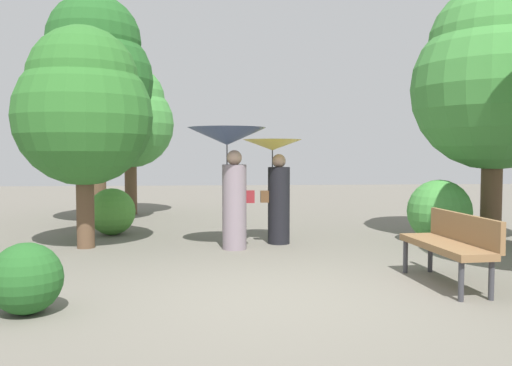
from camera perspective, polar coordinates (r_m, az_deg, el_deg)
ground_plane at (r=5.85m, az=2.62°, el=-12.01°), size 40.00×40.00×0.00m
person_left at (r=8.44m, az=-2.86°, el=2.54°), size 1.24×1.24×1.95m
person_right at (r=8.97m, az=2.13°, el=0.90°), size 1.00×1.00×1.77m
park_bench at (r=6.60m, az=20.27°, el=-5.92°), size 0.60×1.53×0.83m
tree_near_left at (r=9.02m, az=-18.08°, el=7.91°), size 2.21×2.21×3.57m
tree_near_right at (r=10.21m, az=24.27°, el=10.50°), size 2.82×2.82×4.49m
tree_mid_left at (r=12.00m, az=-17.01°, el=11.63°), size 2.48×2.48×4.90m
tree_far_back at (r=13.72m, az=-13.42°, el=6.96°), size 2.18×2.18×3.74m
bush_path_left at (r=9.63m, az=19.13°, el=-2.89°), size 1.09×1.09×1.09m
bush_path_right at (r=10.35m, az=-15.26°, el=-2.99°), size 0.88×0.88×0.88m
bush_behind_bench at (r=5.57m, az=-23.50°, el=-9.41°), size 0.69×0.69×0.69m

